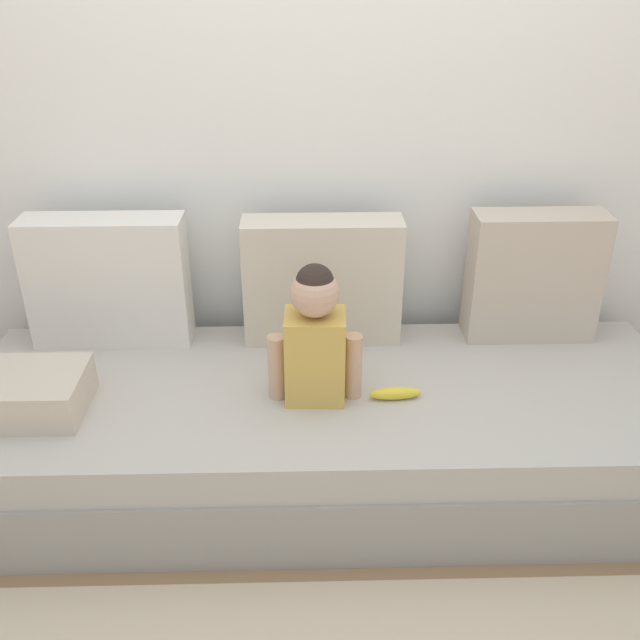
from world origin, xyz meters
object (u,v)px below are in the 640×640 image
Objects in this scene: throw_pillow_right at (533,276)px; banana at (395,393)px; toddler at (315,336)px; throw_pillow_left at (108,281)px; couch at (325,432)px; throw_pillow_center at (322,281)px; folded_blanket at (20,393)px.

throw_pillow_right is 0.72m from banana.
toddler is 0.33m from banana.
toddler is at bearing 174.76° from banana.
throw_pillow_left reaches higher than toddler.
toddler is (-0.80, -0.40, -0.01)m from throw_pillow_right.
throw_pillow_center reaches higher than couch.
throw_pillow_left is at bearing 151.54° from toddler.
throw_pillow_left reaches higher than folded_blanket.
throw_pillow_right reaches higher than couch.
couch is at bearing -155.86° from throw_pillow_right.
throw_pillow_right is 1.19× the size of folded_blanket.
throw_pillow_right reaches higher than toddler.
throw_pillow_left is 1.10m from banana.
banana is at bearing -142.22° from throw_pillow_right.
toddler is (-0.03, -0.05, 0.41)m from couch.
couch is at bearing 57.45° from toddler.
folded_blanket is (-0.95, -0.11, 0.25)m from couch.
throw_pillow_left is at bearing 67.36° from folded_blanket.
banana is (0.99, -0.42, -0.22)m from throw_pillow_left.
toddler reaches higher than banana.
couch is 4.37× the size of throw_pillow_center.
throw_pillow_left is at bearing 180.00° from throw_pillow_right.
couch is 5.20× the size of throw_pillow_right.
banana is at bearing 1.63° from folded_blanket.
toddler is at bearing -153.62° from throw_pillow_right.
throw_pillow_center is 1.19× the size of throw_pillow_right.
throw_pillow_left reaches higher than couch.
throw_pillow_right is (0.77, 0.00, 0.01)m from throw_pillow_center.
banana is (0.22, -0.08, 0.21)m from couch.
throw_pillow_center is 0.40m from toddler.
throw_pillow_left is 0.83m from toddler.
throw_pillow_right is (1.53, 0.00, 0.00)m from throw_pillow_left.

